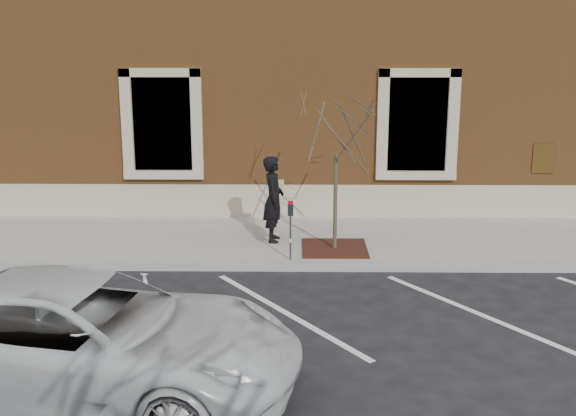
{
  "coord_description": "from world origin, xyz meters",
  "views": [
    {
      "loc": [
        0.18,
        -13.4,
        4.62
      ],
      "look_at": [
        0.0,
        0.6,
        1.1
      ],
      "focal_mm": 45.0,
      "sensor_mm": 36.0,
      "label": 1
    }
  ],
  "objects_px": {
    "parking_meter": "(290,219)",
    "man": "(273,199)",
    "sapling": "(337,127)",
    "white_truck": "(85,338)"
  },
  "relations": [
    {
      "from": "sapling",
      "to": "man",
      "type": "bearing_deg",
      "value": 155.46
    },
    {
      "from": "white_truck",
      "to": "man",
      "type": "bearing_deg",
      "value": -9.42
    },
    {
      "from": "man",
      "to": "sapling",
      "type": "bearing_deg",
      "value": -114.83
    },
    {
      "from": "sapling",
      "to": "white_truck",
      "type": "distance_m",
      "value": 7.06
    },
    {
      "from": "parking_meter",
      "to": "white_truck",
      "type": "xyz_separation_m",
      "value": [
        -2.58,
        -5.09,
        -0.21
      ]
    },
    {
      "from": "man",
      "to": "sapling",
      "type": "height_order",
      "value": "sapling"
    },
    {
      "from": "sapling",
      "to": "parking_meter",
      "type": "bearing_deg",
      "value": -140.64
    },
    {
      "from": "parking_meter",
      "to": "man",
      "type": "bearing_deg",
      "value": 122.31
    },
    {
      "from": "man",
      "to": "sapling",
      "type": "relative_size",
      "value": 0.51
    },
    {
      "from": "parking_meter",
      "to": "sapling",
      "type": "relative_size",
      "value": 0.33
    }
  ]
}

